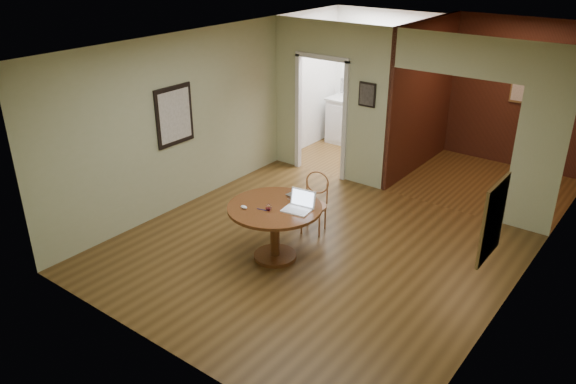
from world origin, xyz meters
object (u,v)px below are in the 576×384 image
Objects in this scene: dining_table at (275,220)px; closed_laptop at (295,198)px; chair at (315,199)px; open_laptop at (299,205)px.

closed_laptop reaches higher than dining_table.
closed_laptop is at bearing 74.97° from dining_table.
chair is at bearing 91.59° from dining_table.
open_laptop reaches higher than closed_laptop.
open_laptop is (0.33, -0.85, 0.33)m from chair.
chair reaches higher than dining_table.
open_laptop is (0.31, 0.12, 0.26)m from dining_table.
dining_table is at bearing -166.30° from open_laptop.
dining_table is 0.42m from open_laptop.
closed_laptop is (0.11, -0.64, 0.28)m from chair.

